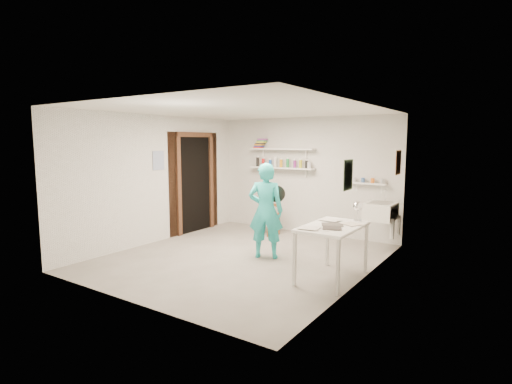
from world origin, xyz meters
The scene contains 27 objects.
floor centered at (0.00, 0.00, -0.01)m, with size 4.00×4.50×0.02m, color slate.
ceiling centered at (0.00, 0.00, 2.41)m, with size 4.00×4.50×0.02m, color silver.
wall_back centered at (0.00, 2.26, 1.20)m, with size 4.00×0.02×2.40m, color silver.
wall_front centered at (0.00, -2.26, 1.20)m, with size 4.00×0.02×2.40m, color silver.
wall_left centered at (-2.01, 0.00, 1.20)m, with size 0.02×4.50×2.40m, color silver.
wall_right centered at (2.01, 0.00, 1.20)m, with size 0.02×4.50×2.40m, color silver.
doorway_recess centered at (-1.99, 1.05, 1.00)m, with size 0.02×0.90×2.00m, color black.
corridor_box centered at (-2.70, 1.05, 1.05)m, with size 1.40×1.50×2.10m, color brown.
door_lintel centered at (-1.97, 1.05, 2.05)m, with size 0.06×1.05×0.10m, color brown.
door_jamb_near centered at (-1.97, 0.55, 1.00)m, with size 0.06×0.10×2.00m, color brown.
door_jamb_far centered at (-1.97, 1.55, 1.00)m, with size 0.06×0.10×2.00m, color brown.
shelf_lower centered at (-0.50, 2.13, 1.35)m, with size 1.50×0.22×0.03m, color white.
shelf_upper centered at (-0.50, 2.13, 1.75)m, with size 1.50×0.22×0.03m, color white.
ledge_shelf centered at (1.35, 2.17, 1.12)m, with size 0.70×0.14×0.03m, color white.
poster_left centered at (-1.99, 0.05, 1.55)m, with size 0.01×0.28×0.36m, color #334C7F.
poster_right_a centered at (1.99, 1.80, 1.55)m, with size 0.01×0.34×0.42m, color #995933.
poster_right_b centered at (1.99, -0.55, 1.50)m, with size 0.01×0.30×0.38m, color #3F724C.
belfast_sink centered at (1.75, 1.70, 0.70)m, with size 0.48×0.60×0.30m, color white.
man centered at (0.31, 0.22, 0.78)m, with size 0.57×0.37×1.57m, color #26BEBD.
wall_clock centered at (0.40, 0.42, 1.04)m, with size 0.28×0.28×0.04m, color #C7BC88.
wooden_chair centered at (-0.53, 1.64, 0.42)m, with size 0.39×0.38×0.84m, color brown.
work_table centered at (1.64, -0.16, 0.38)m, with size 0.69×1.14×0.76m, color white.
desk_lamp centered at (1.83, 0.30, 0.98)m, with size 0.14×0.14×0.14m, color silver.
spray_cans centered at (-0.50, 2.13, 1.45)m, with size 1.31×0.06×0.17m.
book_stack centered at (-1.04, 2.13, 1.86)m, with size 0.30×0.14×0.20m.
ledge_pots centered at (1.35, 2.17, 1.18)m, with size 0.48×0.07×0.09m.
papers centered at (1.64, -0.16, 0.77)m, with size 0.30×0.22×0.02m.
Camera 1 is at (3.75, -5.21, 1.90)m, focal length 28.00 mm.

